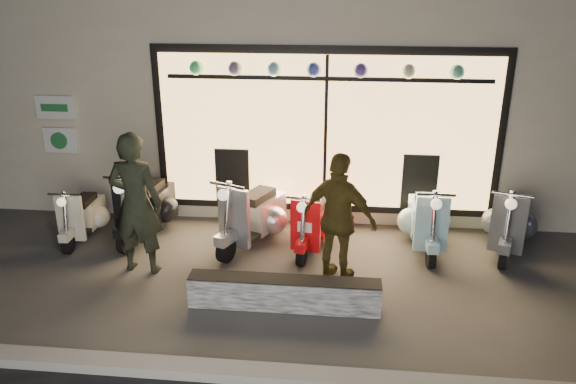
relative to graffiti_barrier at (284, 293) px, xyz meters
name	(u,v)px	position (x,y,z in m)	size (l,w,h in m)	color
ground	(258,279)	(-0.43, 0.65, -0.20)	(40.00, 40.00, 0.00)	#383533
kerb	(227,372)	(-0.43, -1.35, -0.14)	(40.00, 0.25, 0.12)	slate
shop_building	(294,68)	(-0.43, 5.63, 1.90)	(10.20, 6.23, 4.20)	beige
graffiti_barrier	(284,293)	(0.00, 0.00, 0.00)	(2.35, 0.28, 0.40)	black
scooter_silver	(256,214)	(-0.64, 1.85, 0.25)	(0.90, 1.53, 1.11)	black
scooter_red	(314,221)	(0.25, 1.79, 0.19)	(0.59, 1.35, 0.96)	black
scooter_black	(148,205)	(-2.40, 2.03, 0.24)	(0.61, 1.56, 1.11)	black
scooter_cream	(84,214)	(-3.35, 1.76, 0.16)	(0.41, 1.23, 0.89)	black
scooter_blue	(426,219)	(1.93, 2.00, 0.22)	(0.47, 1.44, 1.04)	black
scooter_grey	(509,221)	(3.16, 2.04, 0.22)	(0.77, 1.47, 1.05)	black
man	(136,204)	(-2.08, 0.76, 0.79)	(0.72, 0.47, 1.98)	black
woman	(339,219)	(0.64, 0.78, 0.68)	(1.04, 0.43, 1.77)	#53441A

